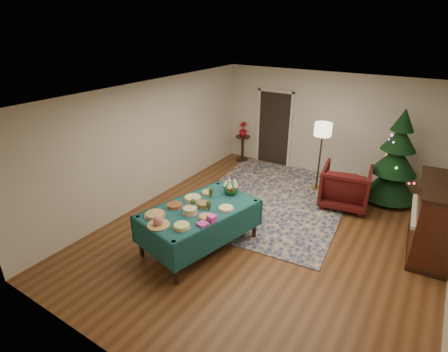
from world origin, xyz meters
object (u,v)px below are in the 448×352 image
Objects in this scene: armchair at (346,185)px; christmas_tree at (395,161)px; side_table at (243,148)px; gift_box at (212,218)px; floor_lamp at (323,134)px; potted_plant at (243,132)px; buffet_table at (199,216)px; piano at (436,220)px.

christmas_tree reaches higher than armchair.
side_table is 4.20m from christmas_tree.
floor_lamp is at bearing 81.74° from gift_box.
floor_lamp is at bearing -14.88° from side_table.
gift_box is at bearing -66.21° from potted_plant.
gift_box is at bearing 58.81° from armchair.
gift_box reaches higher than side_table.
christmas_tree is (2.60, 3.83, 0.33)m from buffet_table.
side_table is (-3.32, 1.21, -0.15)m from armchair.
christmas_tree is at bearing 118.93° from piano.
gift_box is 4.90m from side_table.
gift_box is at bearing -118.01° from christmas_tree.
armchair is 2.45× the size of potted_plant.
buffet_table is 0.54m from gift_box.
floor_lamp reaches higher than piano.
piano reaches higher than armchair.
buffet_table is 17.78× the size of gift_box.
side_table is at bearing 109.89° from buffet_table.
piano is (5.10, -2.15, 0.30)m from side_table.
buffet_table is 3.08× the size of side_table.
floor_lamp is (0.99, 3.55, 0.77)m from buffet_table.
floor_lamp is (-0.81, 0.54, 0.90)m from armchair.
gift_box reaches higher than buffet_table.
christmas_tree is at bearing -5.49° from potted_plant.
buffet_table is 4.50m from potted_plant.
piano reaches higher than gift_box.
floor_lamp is at bearing 150.19° from piano.
buffet_table is 2.21× the size of armchair.
side_table is (-1.97, 4.46, -0.50)m from gift_box.
christmas_tree is 1.34× the size of piano.
piano reaches higher than buffet_table.
piano is (0.97, -1.75, -0.31)m from christmas_tree.
buffet_table is 1.06× the size of christmas_tree.
buffet_table is at bearing -70.11° from side_table.
side_table is at bearing 165.12° from floor_lamp.
potted_plant reaches higher than gift_box.
floor_lamp is 3.07m from piano.
gift_box is 0.08× the size of piano.
side_table is 0.50m from potted_plant.
christmas_tree is at bearing -5.49° from side_table.
piano reaches higher than side_table.
christmas_tree is (4.13, -0.40, 0.11)m from potted_plant.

